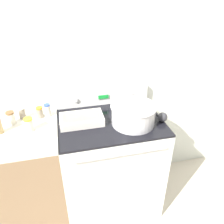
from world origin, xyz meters
TOP-DOWN VIEW (x-y plane):
  - kitchen_wall at (0.00, 0.66)m, footprint 8.00×0.05m
  - stove_range at (0.00, 0.31)m, footprint 0.81×0.65m
  - control_panel at (0.00, 0.59)m, footprint 0.81×0.07m
  - side_counter at (-0.65, 0.31)m, footprint 0.49×0.62m
  - mixing_bowl at (0.16, 0.22)m, footprint 0.35×0.35m
  - casserole_dish at (-0.22, 0.32)m, footprint 0.33×0.19m
  - ladle at (0.39, 0.22)m, footprint 0.07×0.34m
  - spice_jar_blue_cap at (-0.47, 0.46)m, footprint 0.05×0.05m
  - spice_jar_orange_cap at (-0.53, 0.46)m, footprint 0.05×0.05m
  - spice_jar_yellow_cap at (-0.60, 0.28)m, footprint 0.06×0.06m
  - spice_jar_white_cap at (-0.67, 0.48)m, footprint 0.05×0.05m
  - spice_jar_brown_cap at (-0.74, 0.41)m, footprint 0.06×0.06m

SIDE VIEW (x-z plane):
  - stove_range at x=0.00m, z-range 0.00..0.93m
  - side_counter at x=-0.65m, z-range 0.00..0.94m
  - ladle at x=0.39m, z-range 0.92..1.00m
  - casserole_dish at x=-0.22m, z-range 0.93..0.99m
  - spice_jar_orange_cap at x=-0.53m, z-range 0.94..1.03m
  - spice_jar_white_cap at x=-0.67m, z-range 0.94..1.04m
  - spice_jar_brown_cap at x=-0.74m, z-range 0.94..1.04m
  - spice_jar_yellow_cap at x=-0.60m, z-range 0.94..1.04m
  - spice_jar_blue_cap at x=-0.47m, z-range 0.94..1.05m
  - control_panel at x=0.00m, z-range 0.93..1.07m
  - mixing_bowl at x=0.16m, z-range 0.94..1.09m
  - kitchen_wall at x=0.00m, z-range 0.00..2.50m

